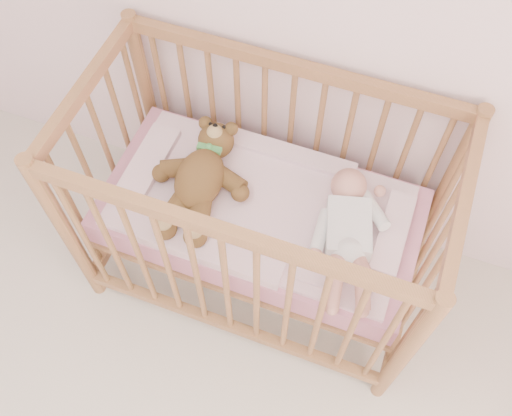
% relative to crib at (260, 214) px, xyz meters
% --- Properties ---
extents(crib, '(1.36, 0.76, 1.00)m').
position_rel_crib_xyz_m(crib, '(0.00, 0.00, 0.00)').
color(crib, '#AA6D48').
rests_on(crib, floor).
extents(mattress, '(1.22, 0.62, 0.13)m').
position_rel_crib_xyz_m(mattress, '(0.00, 0.00, -0.01)').
color(mattress, '#D08193').
rests_on(mattress, crib).
extents(blanket, '(1.10, 0.58, 0.06)m').
position_rel_crib_xyz_m(blanket, '(0.00, 0.00, 0.06)').
color(blanket, '#F9ABBF').
rests_on(blanket, mattress).
extents(baby, '(0.44, 0.66, 0.15)m').
position_rel_crib_xyz_m(baby, '(0.34, -0.02, 0.14)').
color(baby, white).
rests_on(baby, blanket).
extents(teddy_bear, '(0.44, 0.60, 0.16)m').
position_rel_crib_xyz_m(teddy_bear, '(-0.24, -0.02, 0.15)').
color(teddy_bear, brown).
rests_on(teddy_bear, blanket).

